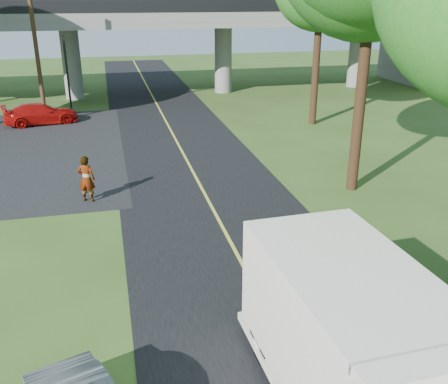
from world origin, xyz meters
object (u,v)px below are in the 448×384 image
object	(u,v)px
utility_pole	(36,49)
step_van	(368,359)
traffic_signal	(67,67)
pedestrian	(86,179)
red_sedan	(41,114)

from	to	relation	value
utility_pole	step_van	xyz separation A→B (m)	(8.04, -26.58, -2.94)
traffic_signal	pedestrian	world-z (taller)	traffic_signal
traffic_signal	red_sedan	size ratio (longest dim) A/B	1.15
step_van	pedestrian	distance (m)	13.78
pedestrian	traffic_signal	bearing A→B (deg)	-64.23
traffic_signal	step_van	distance (m)	29.36
traffic_signal	pedestrian	bearing A→B (deg)	-85.17
step_van	pedestrian	bearing A→B (deg)	109.81
step_van	red_sedan	size ratio (longest dim) A/B	1.63
step_van	red_sedan	world-z (taller)	step_van
step_van	pedestrian	world-z (taller)	step_van
red_sedan	step_van	bearing A→B (deg)	-174.62
utility_pole	pedestrian	xyz separation A→B (m)	(2.84, -13.84, -3.65)
pedestrian	step_van	bearing A→B (deg)	133.15
red_sedan	utility_pole	bearing A→B (deg)	-85.92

